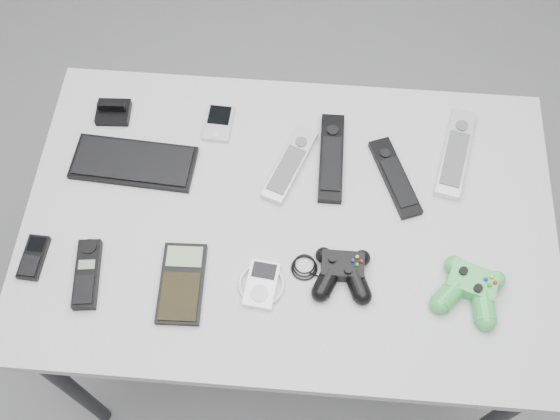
# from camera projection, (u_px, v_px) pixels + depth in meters

# --- Properties ---
(floor) EXTENTS (3.50, 3.50, 0.00)m
(floor) POSITION_uv_depth(u_px,v_px,m) (312.00, 348.00, 2.05)
(floor) COLOR slate
(floor) RESTS_ON ground
(desk) EXTENTS (1.14, 0.73, 0.76)m
(desk) POSITION_uv_depth(u_px,v_px,m) (289.00, 231.00, 1.47)
(desk) COLOR #969698
(desk) RESTS_ON floor
(pda_keyboard) EXTENTS (0.28, 0.13, 0.02)m
(pda_keyboard) POSITION_uv_depth(u_px,v_px,m) (134.00, 162.00, 1.46)
(pda_keyboard) COLOR black
(pda_keyboard) RESTS_ON desk
(dock_bracket) EXTENTS (0.08, 0.07, 0.04)m
(dock_bracket) POSITION_uv_depth(u_px,v_px,m) (112.00, 110.00, 1.52)
(dock_bracket) COLOR black
(dock_bracket) RESTS_ON desk
(pda) EXTENTS (0.07, 0.10, 0.02)m
(pda) POSITION_uv_depth(u_px,v_px,m) (218.00, 123.00, 1.51)
(pda) COLOR #B6B6BD
(pda) RESTS_ON desk
(remote_silver_a) EXTENTS (0.12, 0.20, 0.02)m
(remote_silver_a) POSITION_uv_depth(u_px,v_px,m) (290.00, 164.00, 1.46)
(remote_silver_a) COLOR #B6B6BD
(remote_silver_a) RESTS_ON desk
(remote_black_a) EXTENTS (0.05, 0.23, 0.02)m
(remote_black_a) POSITION_uv_depth(u_px,v_px,m) (331.00, 157.00, 1.47)
(remote_black_a) COLOR black
(remote_black_a) RESTS_ON desk
(remote_black_b) EXTENTS (0.12, 0.21, 0.02)m
(remote_black_b) POSITION_uv_depth(u_px,v_px,m) (395.00, 177.00, 1.44)
(remote_black_b) COLOR black
(remote_black_b) RESTS_ON desk
(remote_silver_b) EXTENTS (0.10, 0.24, 0.02)m
(remote_silver_b) POSITION_uv_depth(u_px,v_px,m) (456.00, 153.00, 1.47)
(remote_silver_b) COLOR silver
(remote_silver_b) RESTS_ON desk
(mobile_phone) EXTENTS (0.05, 0.10, 0.02)m
(mobile_phone) POSITION_uv_depth(u_px,v_px,m) (34.00, 257.00, 1.35)
(mobile_phone) COLOR black
(mobile_phone) RESTS_ON desk
(cordless_handset) EXTENTS (0.06, 0.15, 0.02)m
(cordless_handset) POSITION_uv_depth(u_px,v_px,m) (87.00, 274.00, 1.33)
(cordless_handset) COLOR black
(cordless_handset) RESTS_ON desk
(calculator) EXTENTS (0.09, 0.18, 0.02)m
(calculator) POSITION_uv_depth(u_px,v_px,m) (182.00, 283.00, 1.33)
(calculator) COLOR black
(calculator) RESTS_ON desk
(mp3_player) EXTENTS (0.10, 0.11, 0.02)m
(mp3_player) POSITION_uv_depth(u_px,v_px,m) (261.00, 284.00, 1.33)
(mp3_player) COLOR white
(mp3_player) RESTS_ON desk
(controller_black) EXTENTS (0.21, 0.13, 0.04)m
(controller_black) POSITION_uv_depth(u_px,v_px,m) (342.00, 272.00, 1.33)
(controller_black) COLOR black
(controller_black) RESTS_ON desk
(controller_green) EXTENTS (0.17, 0.18, 0.05)m
(controller_green) POSITION_uv_depth(u_px,v_px,m) (470.00, 288.00, 1.31)
(controller_green) COLOR green
(controller_green) RESTS_ON desk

